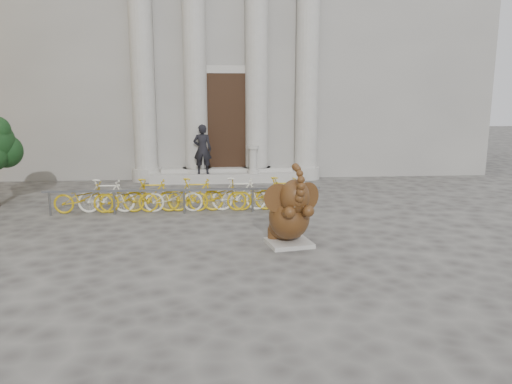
{
  "coord_description": "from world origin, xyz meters",
  "views": [
    {
      "loc": [
        -0.4,
        -10.15,
        3.47
      ],
      "look_at": [
        0.53,
        1.65,
        1.1
      ],
      "focal_mm": 35.0,
      "sensor_mm": 36.0,
      "label": 1
    }
  ],
  "objects": [
    {
      "name": "bike_rack",
      "position": [
        -1.39,
        4.37,
        0.5
      ],
      "size": [
        8.0,
        0.53,
        1.0
      ],
      "color": "slate",
      "rests_on": "ground"
    },
    {
      "name": "ground",
      "position": [
        0.0,
        0.0,
        0.0
      ],
      "size": [
        80.0,
        80.0,
        0.0
      ],
      "primitive_type": "plane",
      "color": "#474442",
      "rests_on": "ground"
    },
    {
      "name": "pedestrian",
      "position": [
        -0.95,
        9.05,
        1.32
      ],
      "size": [
        0.73,
        0.5,
        1.92
      ],
      "primitive_type": "imported",
      "rotation": [
        0.0,
        0.0,
        3.07
      ],
      "color": "black",
      "rests_on": "entrance_steps"
    },
    {
      "name": "elephant_statue",
      "position": [
        1.24,
        0.8,
        0.71
      ],
      "size": [
        1.28,
        1.52,
        1.95
      ],
      "rotation": [
        0.0,
        0.0,
        0.2
      ],
      "color": "#A8A59E",
      "rests_on": "ground"
    },
    {
      "name": "balustrade_post",
      "position": [
        1.0,
        9.1,
        0.85
      ],
      "size": [
        0.44,
        0.44,
        1.07
      ],
      "color": "#A8A59E",
      "rests_on": "entrance_steps"
    },
    {
      "name": "classical_building",
      "position": [
        0.0,
        14.93,
        5.98
      ],
      "size": [
        22.0,
        10.7,
        12.0
      ],
      "color": "gray",
      "rests_on": "ground"
    },
    {
      "name": "entrance_steps",
      "position": [
        0.0,
        9.4,
        0.18
      ],
      "size": [
        6.0,
        1.2,
        0.36
      ],
      "primitive_type": "cube",
      "color": "#A8A59E",
      "rests_on": "ground"
    }
  ]
}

